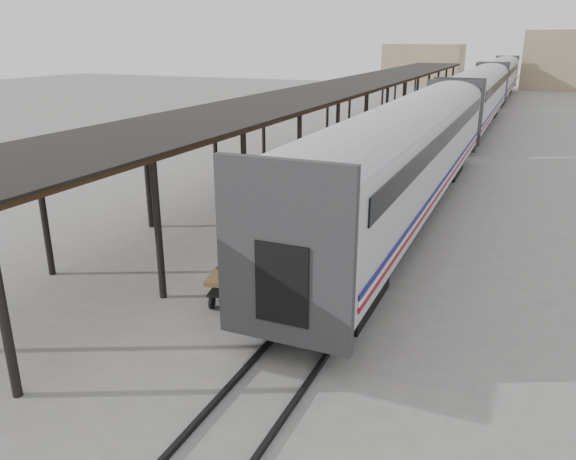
% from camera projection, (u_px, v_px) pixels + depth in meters
% --- Properties ---
extents(ground, '(160.00, 160.00, 0.00)m').
position_uv_depth(ground, '(240.00, 278.00, 16.96)').
color(ground, slate).
rests_on(ground, ground).
extents(train, '(3.45, 76.01, 4.01)m').
position_uv_depth(train, '(477.00, 94.00, 44.22)').
color(train, silver).
rests_on(train, ground).
extents(canopy, '(4.90, 64.30, 4.15)m').
position_uv_depth(canopy, '(362.00, 83.00, 37.78)').
color(canopy, '#422B19').
rests_on(canopy, ground).
extents(rails, '(1.54, 150.00, 0.12)m').
position_uv_depth(rails, '(474.00, 128.00, 45.25)').
color(rails, black).
rests_on(rails, ground).
extents(building_left, '(12.00, 8.00, 6.00)m').
position_uv_depth(building_left, '(423.00, 64.00, 90.93)').
color(building_left, tan).
rests_on(building_left, ground).
extents(baggage_cart, '(1.73, 2.61, 0.86)m').
position_uv_depth(baggage_cart, '(239.00, 274.00, 15.65)').
color(baggage_cart, brown).
rests_on(baggage_cart, ground).
extents(suitcase_stack, '(1.26, 1.17, 0.43)m').
position_uv_depth(suitcase_stack, '(239.00, 256.00, 15.87)').
color(suitcase_stack, '#3B3B3D').
rests_on(suitcase_stack, baggage_cart).
extents(luggage_tug, '(1.33, 1.70, 1.32)m').
position_uv_depth(luggage_tug, '(363.00, 153.00, 32.40)').
color(luggage_tug, maroon).
rests_on(luggage_tug, ground).
extents(porter, '(0.44, 0.61, 1.57)m').
position_uv_depth(porter, '(235.00, 249.00, 14.67)').
color(porter, navy).
rests_on(porter, baggage_cart).
extents(pedestrian, '(0.91, 0.43, 1.52)m').
position_uv_depth(pedestrian, '(353.00, 146.00, 33.56)').
color(pedestrian, black).
rests_on(pedestrian, ground).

